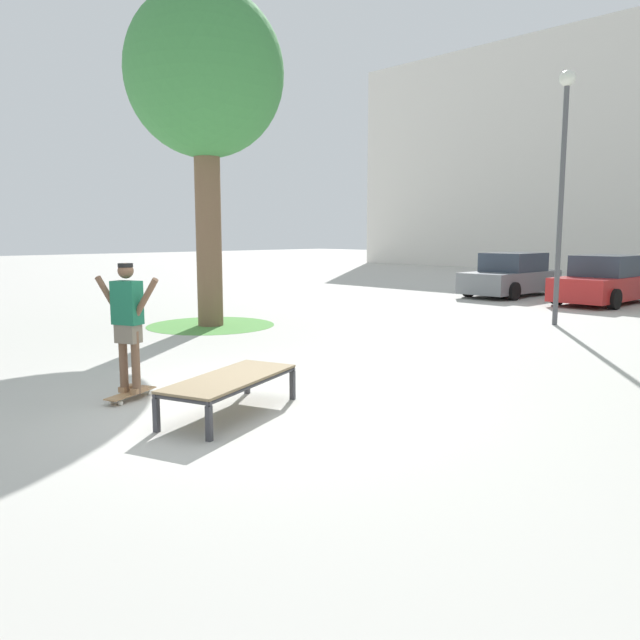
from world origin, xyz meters
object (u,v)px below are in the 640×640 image
object	(u,v)px
skate_box	(230,381)
car_red	(605,281)
light_post	(563,161)
skater	(128,318)
car_grey	(511,276)
skateboard	(131,394)
tree_near_left	(205,78)

from	to	relation	value
skate_box	car_red	world-z (taller)	car_red
car_red	light_post	xyz separation A→B (m)	(1.00, -5.49, 3.13)
skater	car_grey	distance (m)	16.57
skate_box	light_post	xyz separation A→B (m)	(-0.66, 9.98, 3.41)
skater	light_post	size ratio (longest dim) A/B	0.29
skateboard	car_grey	distance (m)	16.57
skateboard	skate_box	bearing A→B (deg)	20.17
skateboard	car_grey	world-z (taller)	car_grey
tree_near_left	car_grey	xyz separation A→B (m)	(1.38, 11.63, -4.94)
skate_box	skateboard	bearing A→B (deg)	-159.83
skateboard	light_post	distance (m)	11.19
skater	tree_near_left	bearing A→B (deg)	136.75
skate_box	skater	world-z (taller)	skater
car_grey	light_post	world-z (taller)	light_post
car_grey	light_post	xyz separation A→B (m)	(4.27, -5.68, 3.13)
skater	tree_near_left	xyz separation A→B (m)	(-4.85, 4.56, 4.56)
skate_box	skater	size ratio (longest dim) A/B	1.21
tree_near_left	car_red	distance (m)	13.30
skate_box	skateboard	distance (m)	1.59
skate_box	skater	xyz separation A→B (m)	(-1.46, -0.54, 0.66)
skateboard	tree_near_left	xyz separation A→B (m)	(-4.85, 4.56, 5.56)
tree_near_left	car_grey	bearing A→B (deg)	83.22
skateboard	car_red	xyz separation A→B (m)	(-0.20, 16.00, 0.61)
skateboard	tree_near_left	size ratio (longest dim) A/B	0.11
skateboard	car_grey	bearing A→B (deg)	102.09
tree_near_left	car_grey	size ratio (longest dim) A/B	1.81
car_red	light_post	world-z (taller)	light_post
skateboard	car_grey	xyz separation A→B (m)	(-3.47, 16.20, 0.61)
skateboard	car_red	distance (m)	16.02
skate_box	tree_near_left	world-z (taller)	tree_near_left
tree_near_left	car_grey	distance (m)	12.71
skate_box	skateboard	size ratio (longest dim) A/B	2.51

